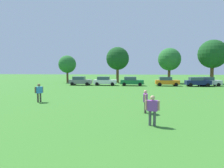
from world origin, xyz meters
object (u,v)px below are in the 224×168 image
(parked_car_navy_4, at_px, (197,82))
(tree_left, at_px, (118,59))
(bystander_midfield, at_px, (39,91))
(tree_far_left, at_px, (67,64))
(bystander_near_trees, at_px, (145,99))
(parked_car_gray_0, at_px, (80,81))
(parked_car_green_2, at_px, (132,81))
(parked_car_orange_3, at_px, (167,81))
(parked_car_white_1, at_px, (105,81))
(parked_car_silver_5, at_px, (208,81))
(tree_center, at_px, (169,59))
(tree_right, at_px, (213,54))
(adult_bystander, at_px, (152,108))

(parked_car_navy_4, relative_size, tree_left, 0.53)
(bystander_midfield, relative_size, tree_far_left, 0.29)
(bystander_near_trees, height_order, tree_far_left, tree_far_left)
(parked_car_gray_0, height_order, parked_car_green_2, same)
(parked_car_orange_3, bearing_deg, tree_far_left, 162.92)
(parked_car_white_1, height_order, tree_far_left, tree_far_left)
(bystander_midfield, relative_size, parked_car_navy_4, 0.42)
(parked_car_white_1, bearing_deg, parked_car_silver_5, 1.83)
(tree_left, bearing_deg, tree_center, -2.14)
(parked_car_navy_4, relative_size, tree_right, 0.46)
(adult_bystander, bearing_deg, parked_car_white_1, 110.38)
(parked_car_white_1, bearing_deg, adult_bystander, -76.39)
(parked_car_orange_3, bearing_deg, bystander_midfield, -127.45)
(tree_left, xyz_separation_m, tree_right, (20.24, -1.70, 0.75))
(bystander_midfield, distance_m, tree_left, 28.85)
(parked_car_green_2, bearing_deg, tree_far_left, 155.45)
(adult_bystander, xyz_separation_m, parked_car_gray_0, (-11.31, 26.82, -0.17))
(tree_right, bearing_deg, parked_car_orange_3, -148.50)
(parked_car_navy_4, bearing_deg, parked_car_orange_3, 175.29)
(parked_car_green_2, bearing_deg, tree_center, 43.51)
(adult_bystander, xyz_separation_m, parked_car_white_1, (-6.49, 26.79, -0.17))
(bystander_midfield, bearing_deg, parked_car_navy_4, -8.09)
(bystander_midfield, xyz_separation_m, parked_car_gray_0, (-1.24, 19.84, -0.20))
(adult_bystander, relative_size, parked_car_gray_0, 0.40)
(adult_bystander, xyz_separation_m, tree_far_left, (-16.08, 33.41, 3.19))
(parked_car_white_1, height_order, tree_center, tree_center)
(parked_car_gray_0, distance_m, parked_car_orange_3, 16.49)
(parked_car_green_2, bearing_deg, tree_right, 21.25)
(parked_car_gray_0, distance_m, parked_car_navy_4, 21.86)
(tree_right, bearing_deg, parked_car_green_2, -158.75)
(parked_car_gray_0, bearing_deg, parked_car_orange_3, 0.22)
(tree_center, bearing_deg, parked_car_white_1, -150.03)
(tree_left, bearing_deg, bystander_midfield, -100.96)
(parked_car_navy_4, relative_size, parked_car_silver_5, 1.00)
(parked_car_navy_4, bearing_deg, tree_right, 53.52)
(parked_car_gray_0, relative_size, parked_car_white_1, 1.00)
(parked_car_green_2, bearing_deg, parked_car_white_1, 178.73)
(adult_bystander, bearing_deg, tree_right, 71.67)
(bystander_near_trees, height_order, parked_car_navy_4, parked_car_navy_4)
(parked_car_gray_0, height_order, tree_left, tree_left)
(parked_car_gray_0, distance_m, parked_car_white_1, 4.83)
(parked_car_orange_3, bearing_deg, tree_center, 77.09)
(parked_car_navy_4, height_order, tree_left, tree_left)
(bystander_midfield, bearing_deg, bystander_near_trees, -72.18)
(parked_car_orange_3, xyz_separation_m, tree_right, (10.41, 6.38, 5.42))
(tree_right, bearing_deg, parked_car_gray_0, -166.53)
(bystander_midfield, height_order, parked_car_green_2, bystander_midfield)
(parked_car_white_1, xyz_separation_m, tree_left, (1.83, 8.17, 4.67))
(bystander_near_trees, relative_size, parked_car_silver_5, 0.39)
(bystander_near_trees, relative_size, tree_right, 0.18)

